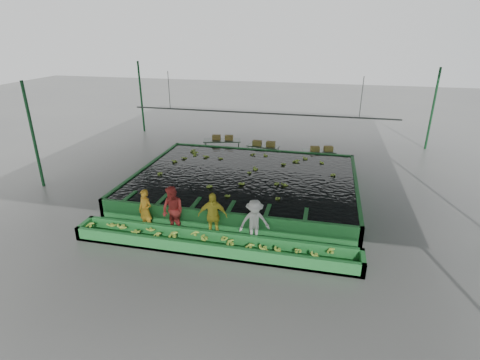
% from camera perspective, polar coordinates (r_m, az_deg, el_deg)
% --- Properties ---
extents(ground, '(80.00, 80.00, 0.00)m').
position_cam_1_polar(ground, '(16.19, -0.40, -3.93)').
color(ground, slate).
rests_on(ground, ground).
extents(shed_roof, '(20.00, 22.00, 0.04)m').
position_cam_1_polar(shed_roof, '(14.70, -0.46, 13.86)').
color(shed_roof, gray).
rests_on(shed_roof, shed_posts).
extents(shed_posts, '(20.00, 22.00, 5.00)m').
position_cam_1_polar(shed_posts, '(15.26, -0.43, 4.53)').
color(shed_posts, '#164B24').
rests_on(shed_posts, ground).
extents(flotation_tank, '(10.00, 8.00, 0.90)m').
position_cam_1_polar(flotation_tank, '(17.34, 0.75, -0.47)').
color(flotation_tank, '#247B33').
rests_on(flotation_tank, ground).
extents(tank_water, '(9.70, 7.70, 0.00)m').
position_cam_1_polar(tank_water, '(17.19, 0.76, 0.76)').
color(tank_water, black).
rests_on(tank_water, flotation_tank).
extents(sorting_trough, '(10.00, 1.00, 0.50)m').
position_cam_1_polar(sorting_trough, '(13.03, -4.17, -9.72)').
color(sorting_trough, '#247B33').
rests_on(sorting_trough, ground).
extents(cableway_rail, '(0.08, 0.08, 14.00)m').
position_cam_1_polar(cableway_rail, '(19.87, 3.00, 10.16)').
color(cableway_rail, '#59605B').
rests_on(cableway_rail, shed_roof).
extents(rail_hanger_left, '(0.04, 0.04, 2.00)m').
position_cam_1_polar(rail_hanger_left, '(21.14, -10.77, 13.29)').
color(rail_hanger_left, '#59605B').
rests_on(rail_hanger_left, shed_roof).
extents(rail_hanger_right, '(0.04, 0.04, 2.00)m').
position_cam_1_polar(rail_hanger_right, '(19.45, 18.04, 11.87)').
color(rail_hanger_right, '#59605B').
rests_on(rail_hanger_right, shed_roof).
extents(worker_a, '(0.69, 0.57, 1.64)m').
position_cam_1_polar(worker_a, '(14.41, -14.21, -4.52)').
color(worker_a, gold).
rests_on(worker_a, ground).
extents(worker_b, '(1.11, 1.00, 1.86)m').
position_cam_1_polar(worker_b, '(13.91, -10.19, -4.65)').
color(worker_b, '#C93A35').
rests_on(worker_b, ground).
extents(worker_c, '(1.12, 0.64, 1.80)m').
position_cam_1_polar(worker_c, '(13.44, -4.21, -5.49)').
color(worker_c, yellow).
rests_on(worker_c, ground).
extents(worker_d, '(1.24, 0.99, 1.67)m').
position_cam_1_polar(worker_d, '(13.13, 2.21, -6.44)').
color(worker_d, silver).
rests_on(worker_d, ground).
extents(packing_table_left, '(2.32, 1.38, 0.99)m').
position_cam_1_polar(packing_table_left, '(22.39, -2.74, 4.92)').
color(packing_table_left, '#59605B').
rests_on(packing_table_left, ground).
extents(packing_table_mid, '(1.91, 1.04, 0.82)m').
position_cam_1_polar(packing_table_mid, '(21.83, 3.53, 4.21)').
color(packing_table_mid, '#59605B').
rests_on(packing_table_mid, ground).
extents(packing_table_right, '(1.90, 1.01, 0.82)m').
position_cam_1_polar(packing_table_right, '(21.37, 11.86, 3.37)').
color(packing_table_right, '#59605B').
rests_on(packing_table_right, ground).
extents(box_stack_left, '(1.25, 0.52, 0.26)m').
position_cam_1_polar(box_stack_left, '(22.29, -2.65, 6.17)').
color(box_stack_left, olive).
rests_on(box_stack_left, packing_table_left).
extents(box_stack_mid, '(1.30, 0.38, 0.28)m').
position_cam_1_polar(box_stack_mid, '(21.67, 3.64, 5.21)').
color(box_stack_mid, olive).
rests_on(box_stack_mid, packing_table_mid).
extents(box_stack_right, '(1.26, 0.65, 0.26)m').
position_cam_1_polar(box_stack_right, '(21.19, 12.31, 4.34)').
color(box_stack_right, olive).
rests_on(box_stack_right, packing_table_right).
extents(floating_bananas, '(8.50, 5.80, 0.12)m').
position_cam_1_polar(floating_bananas, '(17.92, 1.31, 1.67)').
color(floating_bananas, '#93BC38').
rests_on(floating_bananas, tank_water).
extents(trough_bananas, '(9.30, 0.62, 0.12)m').
position_cam_1_polar(trough_bananas, '(12.96, -4.19, -9.15)').
color(trough_bananas, '#93BC38').
rests_on(trough_bananas, sorting_trough).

